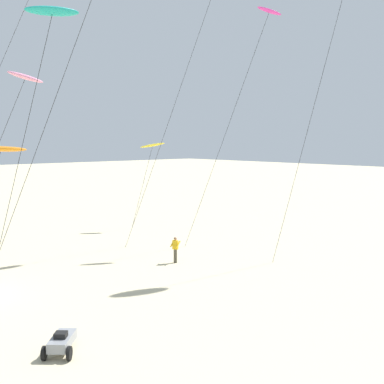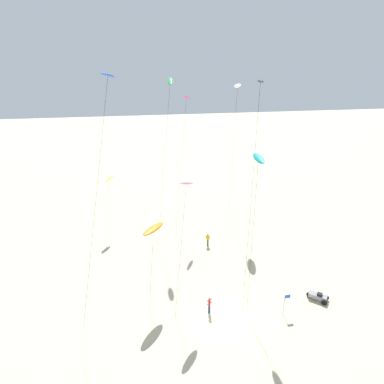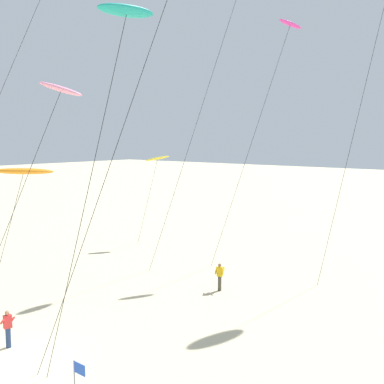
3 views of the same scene
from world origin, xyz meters
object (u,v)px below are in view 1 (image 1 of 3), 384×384
object	(u,v)px
kite_orange	(1,149)
kite_magenta	(266,20)
beach_buggy	(62,341)
kite_pink	(24,79)
kite_flyer_nearest	(175,249)
kite_yellow	(152,146)
kite_teal	(52,14)

from	to	relation	value
kite_orange	kite_magenta	distance (m)	21.16
beach_buggy	kite_magenta	bearing A→B (deg)	112.45
kite_orange	kite_pink	size ratio (longest dim) A/B	0.63
kite_magenta	kite_pink	bearing A→B (deg)	-100.28
kite_flyer_nearest	kite_yellow	bearing A→B (deg)	148.46
kite_yellow	kite_flyer_nearest	xyz separation A→B (m)	(11.81, -7.25, -6.37)
kite_yellow	kite_flyer_nearest	world-z (taller)	kite_yellow
kite_flyer_nearest	beach_buggy	world-z (taller)	kite_flyer_nearest
kite_yellow	kite_pink	bearing A→B (deg)	-63.13
beach_buggy	kite_orange	bearing A→B (deg)	164.98
kite_orange	kite_pink	world-z (taller)	kite_pink
kite_orange	kite_pink	xyz separation A→B (m)	(3.19, 0.26, 4.11)
kite_orange	kite_flyer_nearest	size ratio (longest dim) A/B	4.51
kite_yellow	kite_teal	bearing A→B (deg)	-49.84
kite_pink	kite_flyer_nearest	world-z (taller)	kite_pink
kite_orange	kite_flyer_nearest	bearing A→B (deg)	48.02
kite_orange	beach_buggy	distance (m)	17.41
kite_pink	kite_magenta	world-z (taller)	kite_magenta
kite_pink	kite_flyer_nearest	distance (m)	13.76
kite_orange	kite_yellow	bearing A→B (deg)	106.22
kite_yellow	kite_orange	bearing A→B (deg)	-73.78
kite_magenta	kite_teal	bearing A→B (deg)	-80.76
kite_pink	beach_buggy	world-z (taller)	kite_pink
kite_pink	beach_buggy	distance (m)	17.02
kite_magenta	kite_yellow	xyz separation A→B (m)	(-10.86, -2.43, -9.45)
kite_pink	kite_yellow	distance (m)	17.46
kite_orange	kite_pink	distance (m)	5.21
kite_flyer_nearest	beach_buggy	size ratio (longest dim) A/B	0.87
kite_pink	beach_buggy	xyz separation A→B (m)	(12.27, -4.41, -10.95)
kite_teal	kite_flyer_nearest	world-z (taller)	kite_teal
kite_orange	kite_flyer_nearest	xyz separation A→B (m)	(7.33, 8.15, -6.38)
kite_yellow	kite_flyer_nearest	bearing A→B (deg)	-31.54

